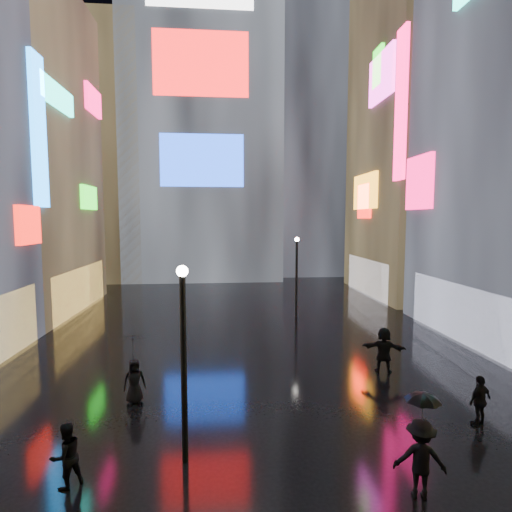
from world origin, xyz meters
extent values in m
plane|color=black|center=(0.00, 20.00, 0.00)|extent=(140.00, 140.00, 0.00)
cube|color=#FF160C|center=(-10.85, 18.32, 6.06)|extent=(0.25, 2.24, 1.94)
cube|color=#1480FF|center=(-10.85, 20.00, 11.00)|extent=(0.25, 1.40, 8.00)
cube|color=#FFC659|center=(-11.10, 26.00, 1.50)|extent=(0.20, 10.00, 3.00)
cube|color=#22FF1C|center=(-10.85, 27.82, 7.91)|extent=(0.25, 3.00, 1.71)
cube|color=#1AFFDA|center=(-10.85, 22.61, 13.61)|extent=(0.25, 4.84, 1.37)
cube|color=#FF0C57|center=(-10.85, 29.70, 15.31)|extent=(0.25, 3.32, 1.94)
cube|color=white|center=(11.10, 17.00, 1.50)|extent=(0.20, 9.00, 3.00)
cube|color=#FF0C57|center=(10.85, 21.12, 8.58)|extent=(0.25, 2.99, 3.26)
cube|color=#FF0C57|center=(10.85, 24.00, 14.00)|extent=(0.25, 1.40, 10.00)
cube|color=black|center=(16.00, 30.00, 14.00)|extent=(10.00, 12.00, 28.00)
cube|color=white|center=(11.10, 30.00, 1.50)|extent=(0.20, 9.00, 3.00)
cube|color=orange|center=(10.85, 30.32, 8.66)|extent=(0.25, 4.92, 2.91)
cube|color=#FF32D1|center=(10.85, 27.51, 17.02)|extent=(0.25, 4.36, 3.46)
cube|color=#FF160C|center=(10.85, 30.44, 7.84)|extent=(0.25, 2.63, 2.87)
cube|color=#22FF1C|center=(10.85, 28.19, 17.94)|extent=(0.25, 1.69, 2.90)
cube|color=black|center=(-3.00, 44.00, 21.00)|extent=(16.00, 14.00, 42.00)
cube|color=#FF1414|center=(-3.00, 36.90, 21.00)|extent=(9.00, 0.20, 6.00)
cube|color=#194CFF|center=(-3.00, 36.90, 12.00)|extent=(8.00, 0.20, 5.00)
cube|color=black|center=(9.00, 46.00, 17.00)|extent=(12.00, 12.00, 34.00)
cube|color=black|center=(-14.00, 42.00, 13.00)|extent=(10.00, 10.00, 26.00)
cylinder|color=black|center=(-2.27, 7.51, 2.50)|extent=(0.16, 0.16, 5.00)
sphere|color=white|center=(-2.27, 7.51, 5.05)|extent=(0.30, 0.30, 0.30)
cylinder|color=black|center=(3.60, 22.68, 2.50)|extent=(0.16, 0.16, 5.00)
sphere|color=white|center=(3.60, 22.68, 5.05)|extent=(0.30, 0.30, 0.30)
imported|color=black|center=(-4.99, 6.77, 0.78)|extent=(0.95, 0.95, 1.56)
imported|color=black|center=(3.21, 5.72, 0.91)|extent=(1.31, 0.96, 1.82)
imported|color=black|center=(6.63, 8.60, 0.78)|extent=(1.00, 0.69, 1.57)
imported|color=black|center=(-4.31, 11.10, 0.77)|extent=(0.86, 0.69, 1.54)
imported|color=black|center=(5.40, 12.98, 0.95)|extent=(1.85, 1.15, 1.90)
imported|color=black|center=(3.21, 5.72, 2.15)|extent=(1.05, 1.05, 0.67)
imported|color=black|center=(-4.31, 11.10, 1.97)|extent=(1.34, 1.33, 0.87)
camera|label=1|loc=(-1.30, -2.55, 6.35)|focal=28.00mm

